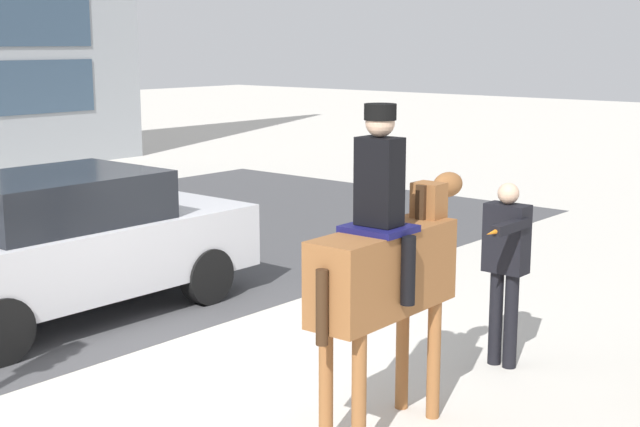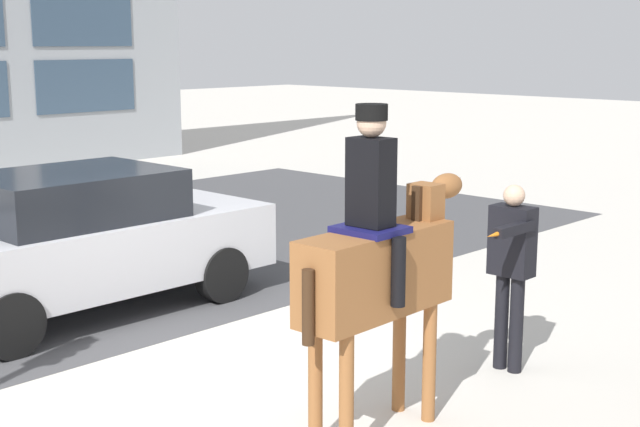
{
  "view_description": "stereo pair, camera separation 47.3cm",
  "coord_description": "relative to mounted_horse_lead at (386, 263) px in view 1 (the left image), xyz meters",
  "views": [
    {
      "loc": [
        -5.41,
        -6.42,
        3.05
      ],
      "look_at": [
        0.36,
        -1.5,
        1.59
      ],
      "focal_mm": 50.0,
      "sensor_mm": 36.0,
      "label": 1
    },
    {
      "loc": [
        -5.09,
        -6.77,
        3.05
      ],
      "look_at": [
        0.36,
        -1.5,
        1.59
      ],
      "focal_mm": 50.0,
      "sensor_mm": 36.0,
      "label": 2
    }
  ],
  "objects": [
    {
      "name": "street_car_near_lane",
      "position": [
        0.14,
        4.55,
        -0.54
      ],
      "size": [
        4.32,
        1.92,
        1.63
      ],
      "color": "#B7B7BC",
      "rests_on": "ground_plane"
    },
    {
      "name": "ground_plane",
      "position": [
        0.03,
        2.5,
        -1.38
      ],
      "size": [
        80.0,
        80.0,
        0.0
      ],
      "primitive_type": "plane",
      "color": "beige"
    },
    {
      "name": "pedestrian_bystander",
      "position": [
        1.91,
        0.01,
        -0.34
      ],
      "size": [
        0.82,
        0.43,
        1.77
      ],
      "rotation": [
        0.0,
        0.0,
        -3.13
      ],
      "color": "black",
      "rests_on": "ground_plane"
    },
    {
      "name": "mounted_horse_lead",
      "position": [
        0.0,
        0.0,
        0.0
      ],
      "size": [
        1.9,
        0.65,
        2.61
      ],
      "rotation": [
        0.0,
        0.0,
        0.03
      ],
      "color": "brown",
      "rests_on": "ground_plane"
    }
  ]
}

